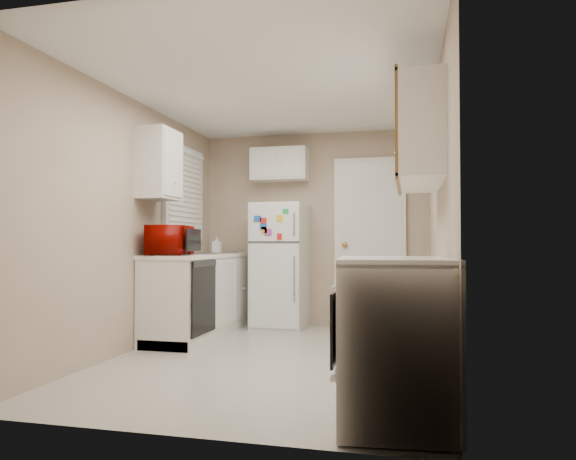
# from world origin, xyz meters

# --- Properties ---
(floor) EXTENTS (3.80, 3.80, 0.00)m
(floor) POSITION_xyz_m (0.00, 0.00, 0.00)
(floor) COLOR beige
(floor) RESTS_ON ground
(ceiling) EXTENTS (3.80, 3.80, 0.00)m
(ceiling) POSITION_xyz_m (0.00, 0.00, 2.40)
(ceiling) COLOR white
(ceiling) RESTS_ON floor
(wall_left) EXTENTS (3.80, 3.80, 0.00)m
(wall_left) POSITION_xyz_m (-1.40, 0.00, 1.20)
(wall_left) COLOR tan
(wall_left) RESTS_ON floor
(wall_right) EXTENTS (3.80, 3.80, 0.00)m
(wall_right) POSITION_xyz_m (1.40, 0.00, 1.20)
(wall_right) COLOR tan
(wall_right) RESTS_ON floor
(wall_back) EXTENTS (2.80, 2.80, 0.00)m
(wall_back) POSITION_xyz_m (0.00, 1.90, 1.20)
(wall_back) COLOR tan
(wall_back) RESTS_ON floor
(wall_front) EXTENTS (2.80, 2.80, 0.00)m
(wall_front) POSITION_xyz_m (0.00, -1.90, 1.20)
(wall_front) COLOR tan
(wall_front) RESTS_ON floor
(left_counter) EXTENTS (0.60, 1.80, 0.90)m
(left_counter) POSITION_xyz_m (-1.10, 0.90, 0.45)
(left_counter) COLOR silver
(left_counter) RESTS_ON floor
(dishwasher) EXTENTS (0.03, 0.58, 0.72)m
(dishwasher) POSITION_xyz_m (-0.81, 0.30, 0.49)
(dishwasher) COLOR black
(dishwasher) RESTS_ON floor
(sink) EXTENTS (0.54, 0.74, 0.16)m
(sink) POSITION_xyz_m (-1.10, 1.05, 0.86)
(sink) COLOR gray
(sink) RESTS_ON left_counter
(microwave) EXTENTS (0.58, 0.39, 0.35)m
(microwave) POSITION_xyz_m (-1.15, 0.27, 1.05)
(microwave) COLOR #890500
(microwave) RESTS_ON left_counter
(soap_bottle) EXTENTS (0.10, 0.10, 0.21)m
(soap_bottle) POSITION_xyz_m (-1.15, 1.54, 1.00)
(soap_bottle) COLOR white
(soap_bottle) RESTS_ON left_counter
(window_blinds) EXTENTS (0.10, 0.98, 1.08)m
(window_blinds) POSITION_xyz_m (-1.36, 1.05, 1.60)
(window_blinds) COLOR silver
(window_blinds) RESTS_ON wall_left
(upper_cabinet_left) EXTENTS (0.30, 0.45, 0.70)m
(upper_cabinet_left) POSITION_xyz_m (-1.25, 0.22, 1.80)
(upper_cabinet_left) COLOR silver
(upper_cabinet_left) RESTS_ON wall_left
(refrigerator) EXTENTS (0.63, 0.61, 1.50)m
(refrigerator) POSITION_xyz_m (-0.36, 1.61, 0.75)
(refrigerator) COLOR silver
(refrigerator) RESTS_ON floor
(cabinet_over_fridge) EXTENTS (0.70, 0.30, 0.40)m
(cabinet_over_fridge) POSITION_xyz_m (-0.40, 1.75, 2.00)
(cabinet_over_fridge) COLOR silver
(cabinet_over_fridge) RESTS_ON wall_back
(interior_door) EXTENTS (0.86, 0.06, 2.08)m
(interior_door) POSITION_xyz_m (0.70, 1.86, 1.02)
(interior_door) COLOR silver
(interior_door) RESTS_ON floor
(right_counter) EXTENTS (0.60, 2.00, 0.90)m
(right_counter) POSITION_xyz_m (1.10, -0.80, 0.45)
(right_counter) COLOR silver
(right_counter) RESTS_ON floor
(stove) EXTENTS (0.70, 0.83, 0.95)m
(stove) POSITION_xyz_m (1.08, -1.44, 0.47)
(stove) COLOR silver
(stove) RESTS_ON floor
(upper_cabinet_right) EXTENTS (0.30, 1.20, 0.70)m
(upper_cabinet_right) POSITION_xyz_m (1.25, -0.50, 1.80)
(upper_cabinet_right) COLOR silver
(upper_cabinet_right) RESTS_ON wall_right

